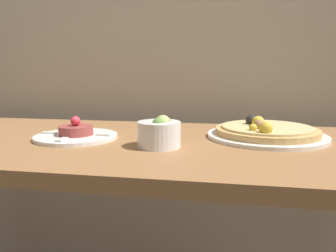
% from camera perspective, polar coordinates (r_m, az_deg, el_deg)
% --- Properties ---
extents(dining_table, '(1.49, 0.62, 0.79)m').
position_cam_1_polar(dining_table, '(0.93, -7.26, -9.37)').
color(dining_table, olive).
rests_on(dining_table, ground_plane).
extents(pizza_plate, '(0.33, 0.33, 0.06)m').
position_cam_1_polar(pizza_plate, '(0.96, 16.73, -1.01)').
color(pizza_plate, white).
rests_on(pizza_plate, dining_table).
extents(tartare_plate, '(0.23, 0.23, 0.06)m').
position_cam_1_polar(tartare_plate, '(0.94, -15.72, -1.41)').
color(tartare_plate, white).
rests_on(tartare_plate, dining_table).
extents(small_bowl, '(0.11, 0.11, 0.08)m').
position_cam_1_polar(small_bowl, '(0.80, -1.48, -1.18)').
color(small_bowl, white).
rests_on(small_bowl, dining_table).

